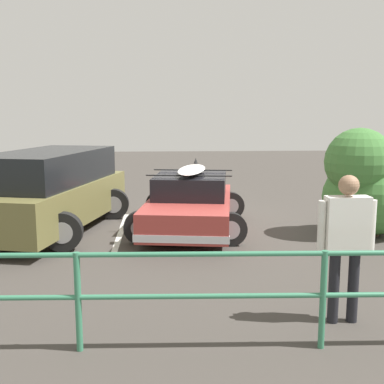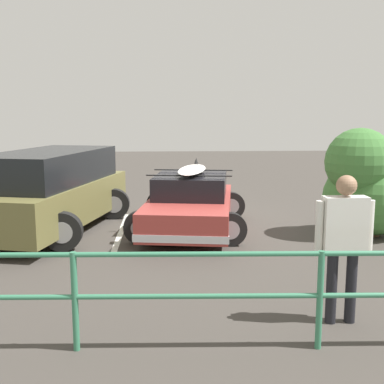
% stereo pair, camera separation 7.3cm
% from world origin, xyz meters
% --- Properties ---
extents(ground_plane, '(44.00, 44.00, 0.02)m').
position_xyz_m(ground_plane, '(0.00, 0.00, -0.01)').
color(ground_plane, '#423D38').
rests_on(ground_plane, ground).
extents(parking_stripe, '(0.12, 3.50, 0.00)m').
position_xyz_m(parking_stripe, '(1.60, 0.64, 0.00)').
color(parking_stripe, silver).
rests_on(parking_stripe, ground).
extents(sedan_car, '(2.77, 4.17, 1.50)m').
position_xyz_m(sedan_car, '(0.08, 0.60, 0.59)').
color(sedan_car, '#9E3833').
rests_on(sedan_car, ground).
extents(suv_car, '(3.22, 5.08, 1.76)m').
position_xyz_m(suv_car, '(3.12, 0.50, 0.91)').
color(suv_car, brown).
rests_on(suv_car, ground).
extents(person_bystander, '(0.71, 0.24, 1.83)m').
position_xyz_m(person_bystander, '(-1.50, 5.51, 1.10)').
color(person_bystander, black).
rests_on(person_bystander, ground).
extents(railing_fence, '(10.61, 0.51, 1.10)m').
position_xyz_m(railing_fence, '(-1.02, 6.16, 0.76)').
color(railing_fence, '#387F5B').
rests_on(railing_fence, ground).
extents(bush_near_left, '(2.07, 1.72, 2.27)m').
position_xyz_m(bush_near_left, '(-3.64, 1.35, 1.07)').
color(bush_near_left, brown).
rests_on(bush_near_left, ground).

